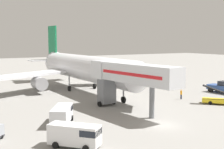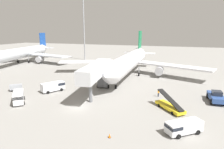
% 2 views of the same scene
% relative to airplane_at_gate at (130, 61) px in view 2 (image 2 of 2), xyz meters
% --- Properties ---
extents(ground_plane, '(300.00, 300.00, 0.00)m').
position_rel_airplane_at_gate_xyz_m(ground_plane, '(-2.81, -29.04, -4.73)').
color(ground_plane, gray).
extents(airplane_at_gate, '(50.16, 45.71, 14.05)m').
position_rel_airplane_at_gate_xyz_m(airplane_at_gate, '(0.00, 0.00, 0.00)').
color(airplane_at_gate, silver).
rests_on(airplane_at_gate, ground).
extents(jet_bridge, '(5.29, 16.89, 7.27)m').
position_rel_airplane_at_gate_xyz_m(jet_bridge, '(-2.44, -20.54, 0.68)').
color(jet_bridge, silver).
rests_on(jet_bridge, ground).
extents(pushback_tug, '(3.09, 6.03, 2.42)m').
position_rel_airplane_at_gate_xyz_m(pushback_tug, '(22.47, -17.12, -3.61)').
color(pushback_tug, '#2D4C8E').
rests_on(pushback_tug, ground).
extents(belt_loader_truck, '(5.77, 6.19, 3.14)m').
position_rel_airplane_at_gate_xyz_m(belt_loader_truck, '(13.73, -24.48, -3.97)').
color(belt_loader_truck, yellow).
rests_on(belt_loader_truck, ground).
extents(service_van_far_left, '(4.82, 5.10, 2.29)m').
position_rel_airplane_at_gate_xyz_m(service_van_far_left, '(-15.29, -30.77, -3.43)').
color(service_van_far_left, white).
rests_on(service_van_far_left, ground).
extents(service_van_far_right, '(4.55, 5.62, 2.20)m').
position_rel_airplane_at_gate_xyz_m(service_van_far_right, '(-13.29, -21.92, -3.48)').
color(service_van_far_right, silver).
rests_on(service_van_far_right, ground).
extents(service_van_mid_left, '(5.41, 4.89, 1.84)m').
position_rel_airplane_at_gate_xyz_m(service_van_mid_left, '(15.94, -32.60, -3.66)').
color(service_van_mid_left, silver).
rests_on(service_van_mid_left, ground).
extents(baggage_cart_near_left, '(2.90, 2.76, 1.54)m').
position_rel_airplane_at_gate_xyz_m(baggage_cart_near_left, '(-22.22, -24.50, -3.88)').
color(baggage_cart_near_left, '#38383D').
rests_on(baggage_cart_near_left, ground).
extents(ground_crew_worker_foreground, '(0.47, 0.47, 1.77)m').
position_rel_airplane_at_gate_xyz_m(ground_crew_worker_foreground, '(10.96, -17.63, -3.79)').
color(ground_crew_worker_foreground, '#1E2333').
rests_on(ground_crew_worker_foreground, ground).
extents(safety_cone_alpha, '(0.38, 0.38, 0.58)m').
position_rel_airplane_at_gate_xyz_m(safety_cone_alpha, '(6.42, -37.05, -4.44)').
color(safety_cone_alpha, black).
rests_on(safety_cone_alpha, ground).
extents(airplane_background, '(45.24, 49.39, 12.89)m').
position_rel_airplane_at_gate_xyz_m(airplane_background, '(-50.81, 8.06, -0.26)').
color(airplane_background, silver).
rests_on(airplane_background, ground).
extents(apron_light_mast, '(2.40, 2.40, 31.00)m').
position_rel_airplane_at_gate_xyz_m(apron_light_mast, '(-29.29, 26.41, 16.15)').
color(apron_light_mast, '#93969B').
rests_on(apron_light_mast, ground).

